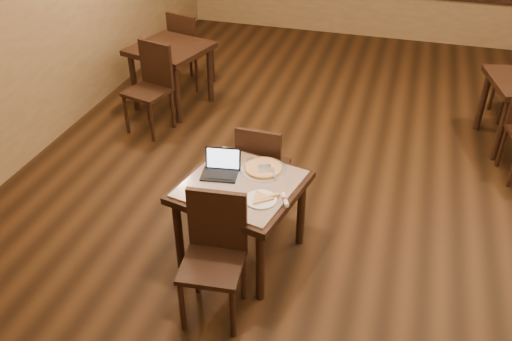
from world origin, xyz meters
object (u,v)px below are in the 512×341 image
(other_table_b_chair_near, at_px, (152,83))
(pizza_pan, at_px, (263,169))
(other_table_b_chair_far, at_px, (188,46))
(chair_main_far, at_px, (261,165))
(laptop, at_px, (221,167))
(chair_main_near, at_px, (215,249))
(tiled_table, at_px, (241,193))
(other_table_b, at_px, (171,57))

(other_table_b_chair_near, bearing_deg, pizza_pan, -27.71)
(other_table_b_chair_far, bearing_deg, chair_main_far, 139.34)
(laptop, bearing_deg, other_table_b_chair_near, 121.27)
(other_table_b_chair_near, distance_m, other_table_b_chair_far, 1.23)
(chair_main_far, distance_m, other_table_b_chair_near, 2.13)
(chair_main_near, bearing_deg, tiled_table, 83.36)
(chair_main_near, height_order, pizza_pan, chair_main_near)
(laptop, xyz_separation_m, other_table_b_chair_near, (-1.51, 1.79, -0.22))
(chair_main_near, bearing_deg, other_table_b_chair_near, 118.42)
(tiled_table, distance_m, pizza_pan, 0.29)
(other_table_b, bearing_deg, pizza_pan, -36.38)
(chair_main_near, xyz_separation_m, other_table_b_chair_far, (-1.75, 3.73, 0.02))
(other_table_b, xyz_separation_m, other_table_b_chair_far, (-0.02, 0.61, -0.08))
(pizza_pan, relative_size, other_table_b, 0.36)
(laptop, relative_size, other_table_b, 0.30)
(tiled_table, xyz_separation_m, other_table_b_chair_near, (-1.71, 1.89, -0.07))
(other_table_b_chair_near, bearing_deg, other_table_b_chair_far, 106.47)
(tiled_table, height_order, other_table_b, other_table_b)
(tiled_table, xyz_separation_m, chair_main_far, (-0.00, 0.62, -0.12))
(other_table_b, relative_size, other_table_b_chair_far, 1.00)
(chair_main_far, distance_m, other_table_b_chair_far, 3.06)
(other_table_b, bearing_deg, other_table_b_chair_near, -73.53)
(chair_main_near, distance_m, chair_main_far, 1.23)
(laptop, relative_size, other_table_b_chair_near, 0.31)
(pizza_pan, distance_m, other_table_b, 2.93)
(laptop, bearing_deg, chair_main_near, -83.71)
(chair_main_near, bearing_deg, laptop, 99.32)
(pizza_pan, bearing_deg, laptop, -155.88)
(chair_main_near, distance_m, other_table_b, 3.56)
(other_table_b_chair_near, bearing_deg, tiled_table, -33.53)
(chair_main_near, xyz_separation_m, chair_main_far, (0.01, 1.23, -0.03))
(chair_main_near, relative_size, other_table_b, 0.97)
(laptop, height_order, other_table_b, laptop)
(pizza_pan, distance_m, other_table_b_chair_near, 2.47)
(tiled_table, bearing_deg, chair_main_near, -78.97)
(tiled_table, xyz_separation_m, chair_main_near, (-0.01, -0.61, -0.08))
(tiled_table, height_order, laptop, laptop)
(pizza_pan, height_order, other_table_b_chair_near, other_table_b_chair_near)
(chair_main_near, relative_size, other_table_b_chair_far, 0.97)
(tiled_table, relative_size, chair_main_near, 1.06)
(laptop, distance_m, other_table_b_chair_near, 2.35)
(chair_main_near, distance_m, pizza_pan, 0.88)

